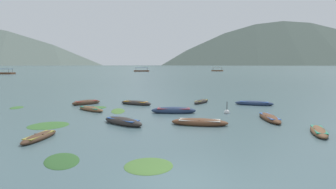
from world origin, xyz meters
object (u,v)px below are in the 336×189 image
Objects in this scene: rowboat_7 at (319,131)px; rowboat_8 at (39,137)px; rowboat_3 at (86,103)px; rowboat_5 at (270,118)px; ferry_2 at (142,71)px; rowboat_9 at (136,103)px; mooring_buoy at (227,112)px; rowboat_2 at (123,122)px; rowboat_10 at (201,102)px; rowboat_1 at (174,111)px; ferry_1 at (3,73)px; rowboat_4 at (254,103)px; rowboat_6 at (200,122)px; rowboat_0 at (91,109)px; ferry_0 at (217,71)px.

rowboat_8 is (-17.08, -1.83, -0.01)m from rowboat_7.
rowboat_3 reaches higher than rowboat_5.
rowboat_5 is at bearing 21.58° from rowboat_8.
rowboat_5 is 146.86m from ferry_2.
ferry_2 reaches higher than rowboat_8.
mooring_buoy is (8.92, -5.25, -0.06)m from rowboat_9.
rowboat_2 reaches higher than rowboat_10.
mooring_buoy is (4.76, -0.15, -0.10)m from rowboat_1.
rowboat_8 is 0.31× the size of ferry_1.
rowboat_3 is 22.64m from rowboat_7.
rowboat_4 is 124.97m from ferry_1.
rowboat_2 is at bearing 179.30° from rowboat_6.
rowboat_6 is 11.73m from rowboat_9.
rowboat_4 is 6.53m from mooring_buoy.
rowboat_4 is 0.40× the size of ferry_1.
rowboat_5 is (17.24, -8.16, -0.02)m from rowboat_3.
mooring_buoy reaches higher than rowboat_8.
rowboat_10 reaches higher than rowboat_0.
rowboat_4 is 5.73m from rowboat_10.
rowboat_4 is at bearing 56.28° from rowboat_6.
ferry_2 is at bearing 102.08° from rowboat_4.
rowboat_0 is at bearing 148.74° from rowboat_6.
mooring_buoy is at bearing -49.79° from ferry_1.
rowboat_10 is (3.07, 6.48, -0.06)m from rowboat_1.
ferry_0 reaches higher than rowboat_4.
rowboat_4 reaches higher than rowboat_0.
rowboat_6 is at bearing -0.70° from rowboat_2.
rowboat_1 is 1.04× the size of rowboat_9.
ferry_2 is (-23.55, 134.66, 0.29)m from rowboat_10.
rowboat_7 is at bearing -68.34° from rowboat_5.
ferry_1 is at bearing -141.48° from ferry_2.
rowboat_4 reaches higher than rowboat_10.
rowboat_1 is at bearing -149.39° from rowboat_4.
rowboat_8 is at bearing -85.17° from ferry_2.
ferry_0 reaches higher than rowboat_3.
ferry_0 is at bearing 27.23° from ferry_1.
ferry_1 is (-73.13, 101.18, 0.25)m from rowboat_2.
rowboat_6 reaches higher than rowboat_7.
rowboat_9 is at bearing 121.28° from rowboat_6.
rowboat_10 reaches higher than rowboat_8.
ferry_0 is (33.59, 148.08, 0.30)m from rowboat_0.
rowboat_7 is 15.08m from rowboat_10.
mooring_buoy is (12.55, 8.94, -0.02)m from rowboat_8.
ferry_0 reaches higher than rowboat_7.
rowboat_1 is 5.29m from rowboat_6.
rowboat_1 is 0.98× the size of rowboat_4.
ferry_2 reaches higher than rowboat_0.
mooring_buoy is (8.42, 4.71, -0.08)m from rowboat_2.
rowboat_5 is at bearing -14.59° from rowboat_0.
rowboat_8 is 18.98m from rowboat_10.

